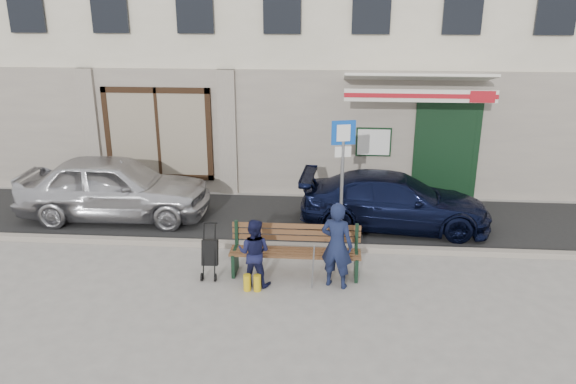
# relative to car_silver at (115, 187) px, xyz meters

# --- Properties ---
(ground) EXTENTS (80.00, 80.00, 0.00)m
(ground) POSITION_rel_car_silver_xyz_m (3.71, -2.96, -0.74)
(ground) COLOR #9E9991
(ground) RESTS_ON ground
(asphalt_lane) EXTENTS (60.00, 3.20, 0.01)m
(asphalt_lane) POSITION_rel_car_silver_xyz_m (3.71, 0.14, -0.74)
(asphalt_lane) COLOR #282828
(asphalt_lane) RESTS_ON ground
(curb) EXTENTS (60.00, 0.18, 0.12)m
(curb) POSITION_rel_car_silver_xyz_m (3.71, -1.46, -0.68)
(curb) COLOR #9E9384
(curb) RESTS_ON ground
(car_silver) EXTENTS (4.39, 1.85, 1.48)m
(car_silver) POSITION_rel_car_silver_xyz_m (0.00, 0.00, 0.00)
(car_silver) COLOR silver
(car_silver) RESTS_ON ground
(car_navy) EXTENTS (4.27, 1.99, 1.21)m
(car_navy) POSITION_rel_car_silver_xyz_m (6.39, -0.07, -0.14)
(car_navy) COLOR black
(car_navy) RESTS_ON ground
(parking_sign) EXTENTS (0.48, 0.15, 2.61)m
(parking_sign) POSITION_rel_car_silver_xyz_m (5.19, -1.10, 1.00)
(parking_sign) COLOR gray
(parking_sign) RESTS_ON ground
(bench) EXTENTS (2.40, 1.17, 0.98)m
(bench) POSITION_rel_car_silver_xyz_m (4.30, -2.56, -0.28)
(bench) COLOR brown
(bench) RESTS_ON ground
(man) EXTENTS (0.67, 0.55, 1.58)m
(man) POSITION_rel_car_silver_xyz_m (5.09, -2.93, 0.05)
(man) COLOR #151C3A
(man) RESTS_ON ground
(woman) EXTENTS (0.68, 0.58, 1.24)m
(woman) POSITION_rel_car_silver_xyz_m (3.64, -2.98, -0.12)
(woman) COLOR #141638
(woman) RESTS_ON ground
(stroller) EXTENTS (0.30, 0.42, 1.01)m
(stroller) POSITION_rel_car_silver_xyz_m (2.79, -2.74, -0.29)
(stroller) COLOR black
(stroller) RESTS_ON ground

